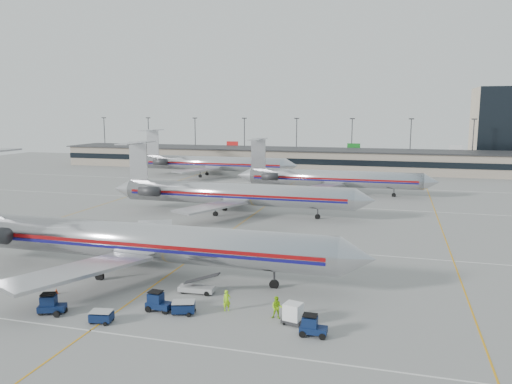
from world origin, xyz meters
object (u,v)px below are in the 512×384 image
(tug_center, at_px, (158,302))
(jet_second_row, at_px, (231,194))
(belt_loader, at_px, (197,287))
(uld_container, at_px, (293,313))
(jet_foreground, at_px, (129,240))

(tug_center, bearing_deg, jet_second_row, 103.56)
(tug_center, distance_m, belt_loader, 5.28)
(jet_second_row, distance_m, uld_container, 45.37)
(jet_foreground, xyz_separation_m, uld_container, (19.45, -7.72, -2.91))
(tug_center, bearing_deg, jet_foreground, 135.42)
(belt_loader, bearing_deg, uld_container, -26.12)
(jet_second_row, distance_m, belt_loader, 37.88)
(jet_second_row, relative_size, tug_center, 20.37)
(jet_foreground, distance_m, uld_container, 21.12)
(tug_center, height_order, belt_loader, belt_loader)
(jet_second_row, height_order, tug_center, jet_second_row)
(jet_foreground, relative_size, jet_second_row, 1.07)
(jet_second_row, xyz_separation_m, uld_container, (19.18, -41.03, -2.65))
(uld_container, bearing_deg, jet_second_row, 128.77)
(tug_center, relative_size, belt_loader, 0.56)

